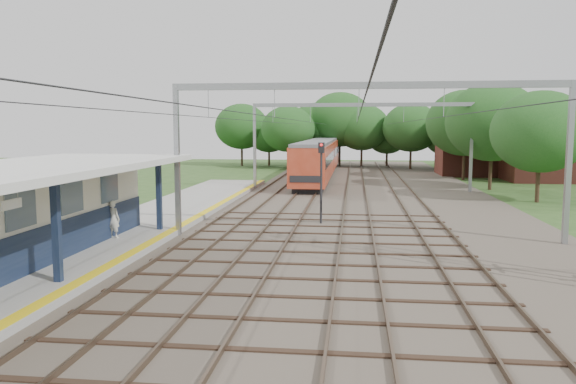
{
  "coord_description": "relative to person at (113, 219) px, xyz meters",
  "views": [
    {
      "loc": [
        3.05,
        -9.79,
        5.0
      ],
      "look_at": [
        -0.49,
        19.97,
        1.6
      ],
      "focal_mm": 35.0,
      "sensor_mm": 36.0,
      "label": 1
    }
  ],
  "objects": [
    {
      "name": "house_far",
      "position": [
        23.15,
        39.2,
        2.08
      ],
      "size": [
        8.0,
        6.12,
        8.66
      ],
      "color": "brown",
      "rests_on": "ground"
    },
    {
      "name": "catenary_system",
      "position": [
        10.53,
        12.49,
        4.36
      ],
      "size": [
        17.22,
        88.0,
        7.0
      ],
      "color": "gray",
      "rests_on": "ground"
    },
    {
      "name": "person",
      "position": [
        0.0,
        0.0,
        0.0
      ],
      "size": [
        0.67,
        0.52,
        1.61
      ],
      "primitive_type": "imported",
      "rotation": [
        0.0,
        0.0,
        2.88
      ],
      "color": "beige",
      "rests_on": "platform"
    },
    {
      "name": "tree_band",
      "position": [
        10.99,
        44.33,
        3.77
      ],
      "size": [
        31.72,
        30.88,
        8.82
      ],
      "color": "#382619",
      "rests_on": "ground"
    },
    {
      "name": "house_near",
      "position": [
        28.15,
        33.2,
        1.83
      ],
      "size": [
        7.0,
        6.12,
        7.89
      ],
      "color": "brown",
      "rests_on": "ground"
    },
    {
      "name": "ballast_bed",
      "position": [
        11.15,
        17.2,
        -1.1
      ],
      "size": [
        18.0,
        90.0,
        0.1
      ],
      "primitive_type": "cube",
      "color": "#473D33",
      "rests_on": "ground"
    },
    {
      "name": "rail_tracks",
      "position": [
        8.65,
        17.2,
        -0.98
      ],
      "size": [
        11.8,
        88.0,
        0.15
      ],
      "color": "brown",
      "rests_on": "ballast_bed"
    },
    {
      "name": "platform",
      "position": [
        -0.35,
        1.2,
        -0.98
      ],
      "size": [
        5.0,
        52.0,
        0.35
      ],
      "primitive_type": "cube",
      "color": "gray",
      "rests_on": "ground"
    },
    {
      "name": "signal_post",
      "position": [
        8.5,
        6.17,
        1.53
      ],
      "size": [
        0.33,
        0.29,
        4.29
      ],
      "rotation": [
        0.0,
        0.0,
        -0.24
      ],
      "color": "black",
      "rests_on": "ground"
    },
    {
      "name": "train",
      "position": [
        6.65,
        35.98,
        0.93
      ],
      "size": [
        2.84,
        35.38,
        3.74
      ],
      "color": "black",
      "rests_on": "ballast_bed"
    },
    {
      "name": "yellow_stripe",
      "position": [
        1.9,
        1.2,
        -0.8
      ],
      "size": [
        0.45,
        52.0,
        0.01
      ],
      "primitive_type": "cube",
      "color": "yellow",
      "rests_on": "platform"
    }
  ]
}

